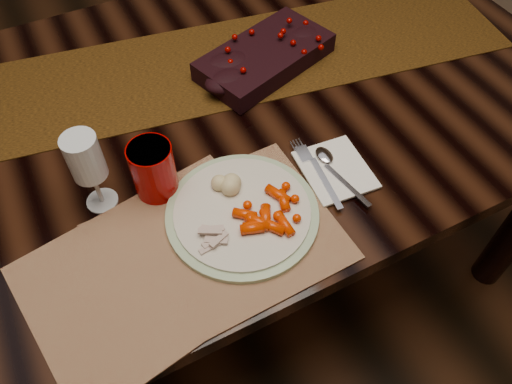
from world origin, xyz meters
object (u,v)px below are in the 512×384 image
placemat_main (218,242)px  dinner_plate (242,213)px  baby_carrots (270,214)px  turkey_shreds (211,239)px  napkin (335,170)px  mashed_potatoes (226,181)px  red_cup (153,170)px  centerpiece (265,54)px  wine_glass (91,173)px  dining_table (206,209)px

placemat_main → dinner_plate: (0.06, 0.03, 0.01)m
dinner_plate → baby_carrots: bearing=-42.8°
dinner_plate → turkey_shreds: 0.09m
turkey_shreds → dinner_plate: bearing=23.7°
turkey_shreds → napkin: turkey_shreds is taller
mashed_potatoes → red_cup: size_ratio=0.65×
centerpiece → mashed_potatoes: (-0.24, -0.31, 0.00)m
wine_glass → dinner_plate: bearing=-34.5°
dining_table → wine_glass: bearing=-148.5°
napkin → wine_glass: (-0.43, 0.14, 0.08)m
placemat_main → turkey_shreds: turkey_shreds is taller
dinner_plate → turkey_shreds: size_ratio=3.78×
centerpiece → placemat_main: centerpiece is taller
napkin → red_cup: bearing=165.1°
baby_carrots → napkin: (0.17, 0.05, -0.02)m
dinner_plate → placemat_main: bearing=-154.7°
placemat_main → turkey_shreds: bearing=-165.7°
baby_carrots → turkey_shreds: 0.12m
wine_glass → mashed_potatoes: bearing=-22.5°
dinner_plate → napkin: dinner_plate is taller
red_cup → baby_carrots: bearing=-46.9°
dinner_plate → red_cup: red_cup is taller
baby_carrots → placemat_main: bearing=176.9°
placemat_main → dining_table: bearing=73.1°
dining_table → wine_glass: 0.55m
dinner_plate → centerpiece: bearing=56.9°
centerpiece → wine_glass: wine_glass is taller
centerpiece → napkin: centerpiece is taller
mashed_potatoes → napkin: size_ratio=0.50×
turkey_shreds → wine_glass: 0.24m
dining_table → wine_glass: size_ratio=10.44×
turkey_shreds → red_cup: bearing=103.5°
placemat_main → napkin: 0.28m
dinner_plate → mashed_potatoes: (-0.00, 0.06, 0.03)m
placemat_main → dinner_plate: dinner_plate is taller
dinner_plate → dining_table: bearing=85.2°
mashed_potatoes → wine_glass: bearing=157.5°
centerpiece → napkin: (-0.03, -0.35, -0.03)m
turkey_shreds → placemat_main: bearing=16.2°
placemat_main → wine_glass: (-0.16, 0.18, 0.08)m
centerpiece → dinner_plate: size_ratio=1.12×
turkey_shreds → napkin: size_ratio=0.51×
turkey_shreds → wine_glass: (-0.14, 0.19, 0.06)m
dining_table → turkey_shreds: size_ratio=23.90×
centerpiece → turkey_shreds: (-0.32, -0.40, -0.01)m
napkin → centerpiece: bearing=90.3°
centerpiece → napkin: 0.36m
red_cup → napkin: bearing=-19.6°
centerpiece → wine_glass: 0.51m
placemat_main → red_cup: red_cup is taller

